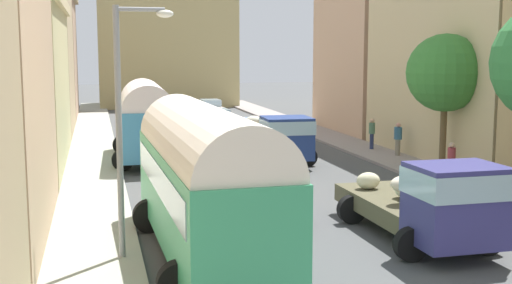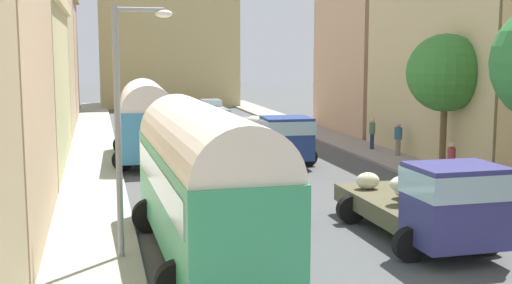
{
  "view_description": "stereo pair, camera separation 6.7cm",
  "coord_description": "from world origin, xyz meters",
  "px_view_note": "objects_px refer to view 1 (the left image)",
  "views": [
    {
      "loc": [
        -7.06,
        -8.11,
        5.43
      ],
      "look_at": [
        0.0,
        20.94,
        1.33
      ],
      "focal_mm": 46.56,
      "sensor_mm": 36.0,
      "label": 1
    },
    {
      "loc": [
        -7.0,
        -8.13,
        5.43
      ],
      "look_at": [
        0.0,
        20.94,
        1.33
      ],
      "focal_mm": 46.56,
      "sensor_mm": 36.0,
      "label": 2
    }
  ],
  "objects_px": {
    "cargo_truck_0": "(431,201)",
    "car_1": "(219,119)",
    "parked_bus_1": "(145,118)",
    "cargo_truck_1": "(279,138)",
    "car_4": "(196,140)",
    "car_5": "(179,123)",
    "streetlamp_near": "(126,113)",
    "pedestrian_1": "(451,161)",
    "pedestrian_0": "(372,133)",
    "car_3": "(264,194)",
    "car_0": "(248,131)",
    "pedestrian_2": "(398,138)",
    "car_6": "(169,113)",
    "parked_bus_0": "(205,175)",
    "car_2": "(210,109)"
  },
  "relations": [
    {
      "from": "car_6",
      "to": "streetlamp_near",
      "type": "relative_size",
      "value": 0.58
    },
    {
      "from": "parked_bus_1",
      "to": "car_2",
      "type": "xyz_separation_m",
      "value": [
        6.62,
        19.72,
        -1.38
      ]
    },
    {
      "from": "car_5",
      "to": "car_6",
      "type": "relative_size",
      "value": 1.16
    },
    {
      "from": "parked_bus_1",
      "to": "car_2",
      "type": "relative_size",
      "value": 2.13
    },
    {
      "from": "pedestrian_1",
      "to": "pedestrian_0",
      "type": "bearing_deg",
      "value": 85.3
    },
    {
      "from": "parked_bus_1",
      "to": "car_0",
      "type": "distance_m",
      "value": 8.29
    },
    {
      "from": "cargo_truck_0",
      "to": "car_1",
      "type": "relative_size",
      "value": 1.83
    },
    {
      "from": "cargo_truck_1",
      "to": "car_2",
      "type": "height_order",
      "value": "cargo_truck_1"
    },
    {
      "from": "parked_bus_0",
      "to": "car_6",
      "type": "xyz_separation_m",
      "value": [
        2.71,
        33.37,
        -1.46
      ]
    },
    {
      "from": "parked_bus_0",
      "to": "car_5",
      "type": "bearing_deg",
      "value": 84.29
    },
    {
      "from": "car_3",
      "to": "car_6",
      "type": "height_order",
      "value": "car_6"
    },
    {
      "from": "car_2",
      "to": "car_5",
      "type": "bearing_deg",
      "value": -112.03
    },
    {
      "from": "cargo_truck_1",
      "to": "car_3",
      "type": "height_order",
      "value": "cargo_truck_1"
    },
    {
      "from": "parked_bus_0",
      "to": "cargo_truck_1",
      "type": "distance_m",
      "value": 15.48
    },
    {
      "from": "parked_bus_0",
      "to": "streetlamp_near",
      "type": "bearing_deg",
      "value": 171.06
    },
    {
      "from": "car_1",
      "to": "pedestrian_2",
      "type": "xyz_separation_m",
      "value": [
        6.7,
        -14.13,
        0.28
      ]
    },
    {
      "from": "car_6",
      "to": "pedestrian_2",
      "type": "height_order",
      "value": "pedestrian_2"
    },
    {
      "from": "parked_bus_1",
      "to": "cargo_truck_1",
      "type": "relative_size",
      "value": 1.09
    },
    {
      "from": "car_0",
      "to": "car_2",
      "type": "distance_m",
      "value": 14.61
    },
    {
      "from": "car_1",
      "to": "parked_bus_1",
      "type": "bearing_deg",
      "value": -115.98
    },
    {
      "from": "car_0",
      "to": "pedestrian_2",
      "type": "height_order",
      "value": "pedestrian_2"
    },
    {
      "from": "car_1",
      "to": "pedestrian_1",
      "type": "xyz_separation_m",
      "value": [
        5.5,
        -21.44,
        0.32
      ]
    },
    {
      "from": "pedestrian_2",
      "to": "cargo_truck_1",
      "type": "bearing_deg",
      "value": 179.46
    },
    {
      "from": "car_5",
      "to": "streetlamp_near",
      "type": "xyz_separation_m",
      "value": [
        -4.64,
        -26.7,
        3.15
      ]
    },
    {
      "from": "parked_bus_1",
      "to": "car_4",
      "type": "xyz_separation_m",
      "value": [
        2.68,
        1.15,
        -1.37
      ]
    },
    {
      "from": "car_0",
      "to": "pedestrian_2",
      "type": "xyz_separation_m",
      "value": [
        6.21,
        -7.17,
        0.28
      ]
    },
    {
      "from": "cargo_truck_0",
      "to": "car_5",
      "type": "relative_size",
      "value": 1.51
    },
    {
      "from": "cargo_truck_0",
      "to": "car_1",
      "type": "bearing_deg",
      "value": 91.41
    },
    {
      "from": "car_5",
      "to": "streetlamp_near",
      "type": "distance_m",
      "value": 27.28
    },
    {
      "from": "parked_bus_0",
      "to": "car_2",
      "type": "bearing_deg",
      "value": 80.03
    },
    {
      "from": "car_6",
      "to": "pedestrian_0",
      "type": "relative_size",
      "value": 2.11
    },
    {
      "from": "cargo_truck_0",
      "to": "streetlamp_near",
      "type": "height_order",
      "value": "streetlamp_near"
    },
    {
      "from": "car_0",
      "to": "pedestrian_1",
      "type": "xyz_separation_m",
      "value": [
        5.02,
        -14.48,
        0.31
      ]
    },
    {
      "from": "car_2",
      "to": "parked_bus_1",
      "type": "bearing_deg",
      "value": -108.57
    },
    {
      "from": "cargo_truck_1",
      "to": "car_5",
      "type": "bearing_deg",
      "value": 104.42
    },
    {
      "from": "parked_bus_0",
      "to": "cargo_truck_0",
      "type": "bearing_deg",
      "value": -3.16
    },
    {
      "from": "car_5",
      "to": "cargo_truck_1",
      "type": "bearing_deg",
      "value": -75.58
    },
    {
      "from": "parked_bus_0",
      "to": "car_1",
      "type": "height_order",
      "value": "parked_bus_0"
    },
    {
      "from": "parked_bus_0",
      "to": "car_6",
      "type": "height_order",
      "value": "parked_bus_0"
    },
    {
      "from": "pedestrian_1",
      "to": "car_1",
      "type": "bearing_deg",
      "value": 104.4
    },
    {
      "from": "cargo_truck_0",
      "to": "car_2",
      "type": "xyz_separation_m",
      "value": [
        0.04,
        36.31,
        -0.51
      ]
    },
    {
      "from": "car_0",
      "to": "pedestrian_1",
      "type": "height_order",
      "value": "pedestrian_1"
    },
    {
      "from": "car_2",
      "to": "car_3",
      "type": "xyz_separation_m",
      "value": [
        -3.68,
        -31.85,
        -0.03
      ]
    },
    {
      "from": "pedestrian_0",
      "to": "cargo_truck_1",
      "type": "bearing_deg",
      "value": -158.58
    },
    {
      "from": "car_3",
      "to": "car_4",
      "type": "height_order",
      "value": "car_4"
    },
    {
      "from": "pedestrian_0",
      "to": "streetlamp_near",
      "type": "height_order",
      "value": "streetlamp_near"
    },
    {
      "from": "cargo_truck_1",
      "to": "car_4",
      "type": "height_order",
      "value": "cargo_truck_1"
    },
    {
      "from": "parked_bus_1",
      "to": "car_1",
      "type": "xyz_separation_m",
      "value": [
        5.88,
        12.07,
        -1.43
      ]
    },
    {
      "from": "car_2",
      "to": "car_6",
      "type": "height_order",
      "value": "car_2"
    },
    {
      "from": "car_6",
      "to": "pedestrian_1",
      "type": "xyz_separation_m",
      "value": [
        8.37,
        -26.5,
        0.27
      ]
    }
  ]
}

